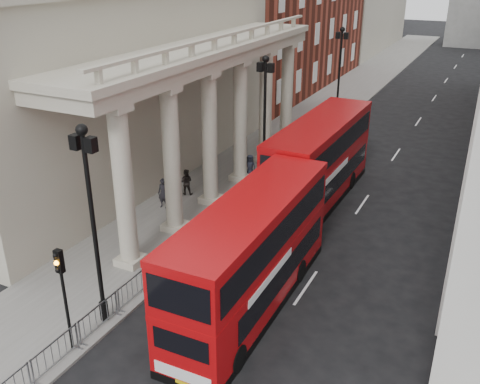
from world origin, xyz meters
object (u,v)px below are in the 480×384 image
(traffic_light, at_px, (62,282))
(pedestrian_b, at_px, (186,182))
(lamp_post_north, at_px, (340,69))
(bus_far, at_px, (320,160))
(bus_near, at_px, (251,253))
(pedestrian_c, at_px, (250,167))
(lamp_post_mid, at_px, (265,113))
(lamp_post_south, at_px, (92,214))
(pedestrian_a, at_px, (163,193))

(traffic_light, xyz_separation_m, pedestrian_b, (-3.75, 14.35, -2.16))
(lamp_post_north, distance_m, traffic_light, 34.07)
(bus_far, relative_size, pedestrian_b, 7.10)
(bus_near, bearing_deg, pedestrian_c, 114.97)
(lamp_post_north, height_order, bus_far, lamp_post_north)
(lamp_post_mid, bearing_deg, pedestrian_c, 157.08)
(bus_near, bearing_deg, pedestrian_b, 134.25)
(bus_near, xyz_separation_m, bus_far, (-0.97, 11.64, 0.10))
(lamp_post_south, xyz_separation_m, bus_near, (4.90, 3.75, -2.36))
(bus_near, distance_m, pedestrian_c, 14.25)
(lamp_post_north, relative_size, pedestrian_c, 5.04)
(lamp_post_south, bearing_deg, bus_far, 75.69)
(traffic_light, bearing_deg, lamp_post_north, 90.17)
(lamp_post_mid, distance_m, bus_far, 4.57)
(lamp_post_north, height_order, traffic_light, lamp_post_north)
(lamp_post_mid, xyz_separation_m, pedestrian_a, (-3.83, -5.92, -3.88))
(pedestrian_a, height_order, pedestrian_c, pedestrian_a)
(lamp_post_north, xyz_separation_m, pedestrian_a, (-3.83, -21.92, -3.88))
(lamp_post_north, bearing_deg, pedestrian_b, -100.52)
(lamp_post_south, relative_size, pedestrian_a, 4.57)
(lamp_post_mid, height_order, pedestrian_c, lamp_post_mid)
(pedestrian_a, xyz_separation_m, pedestrian_c, (2.61, 6.44, -0.08))
(bus_near, bearing_deg, pedestrian_a, 143.39)
(lamp_post_north, distance_m, bus_far, 17.22)
(lamp_post_north, relative_size, pedestrian_a, 4.57)
(traffic_light, distance_m, bus_far, 17.83)
(pedestrian_a, relative_size, pedestrian_b, 1.10)
(pedestrian_b, relative_size, pedestrian_c, 1.01)
(bus_near, height_order, pedestrian_c, bus_near)
(lamp_post_south, distance_m, bus_near, 6.60)
(lamp_post_mid, relative_size, traffic_light, 1.93)
(pedestrian_c, bearing_deg, bus_far, -14.56)
(traffic_light, distance_m, bus_near, 7.52)
(traffic_light, height_order, bus_near, bus_near)
(lamp_post_mid, relative_size, pedestrian_c, 5.04)
(lamp_post_mid, bearing_deg, lamp_post_south, -90.00)
(pedestrian_c, bearing_deg, pedestrian_a, -114.24)
(lamp_post_mid, height_order, bus_far, lamp_post_mid)
(lamp_post_south, relative_size, pedestrian_b, 5.01)
(lamp_post_north, height_order, pedestrian_b, lamp_post_north)
(lamp_post_mid, distance_m, pedestrian_c, 4.18)
(traffic_light, bearing_deg, lamp_post_south, 92.84)
(lamp_post_mid, relative_size, bus_far, 0.71)
(lamp_post_north, relative_size, bus_far, 0.71)
(bus_near, bearing_deg, bus_far, 94.13)
(lamp_post_mid, bearing_deg, pedestrian_a, -122.92)
(lamp_post_south, relative_size, bus_far, 0.71)
(lamp_post_south, xyz_separation_m, pedestrian_a, (-3.83, 10.08, -3.88))
(lamp_post_north, xyz_separation_m, pedestrian_b, (-3.65, -19.67, -3.96))
(lamp_post_south, distance_m, pedestrian_a, 11.46)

